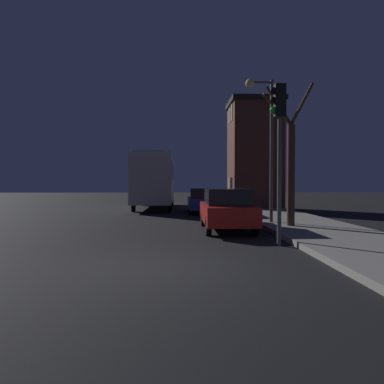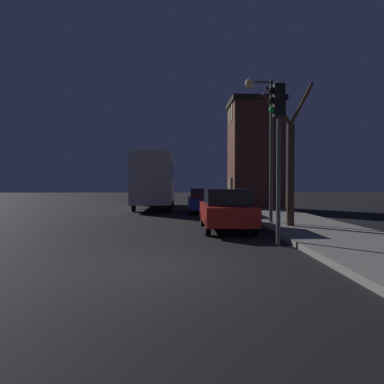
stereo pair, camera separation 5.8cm
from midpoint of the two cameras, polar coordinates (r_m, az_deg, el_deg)
The scene contains 8 objects.
ground_plane at distance 8.06m, azimuth -5.00°, elevation -11.28°, with size 120.00×120.00×0.00m, color black.
brick_building at distance 25.56m, azimuth 9.40°, elevation 5.81°, with size 3.43×3.92×7.10m.
streetlamp at distance 15.74m, azimuth 10.93°, elevation 9.47°, with size 1.15×0.37×5.83m.
traffic_light at distance 10.81m, azimuth 12.90°, elevation 9.14°, with size 0.43×0.24×4.51m.
bare_tree at distance 14.46m, azimuth 14.62°, elevation 4.08°, with size 1.67×1.50×5.25m.
bus at distance 25.96m, azimuth -5.70°, elevation 2.30°, with size 2.43×9.49×3.66m.
car_near_lane at distance 13.93m, azimuth 5.18°, elevation -2.56°, with size 1.74×4.37×1.55m.
car_mid_lane at distance 21.94m, azimuth 1.80°, elevation -1.26°, with size 1.86×4.26×1.45m.
Camera 1 is at (0.41, -7.85, 1.77)m, focal length 35.00 mm.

